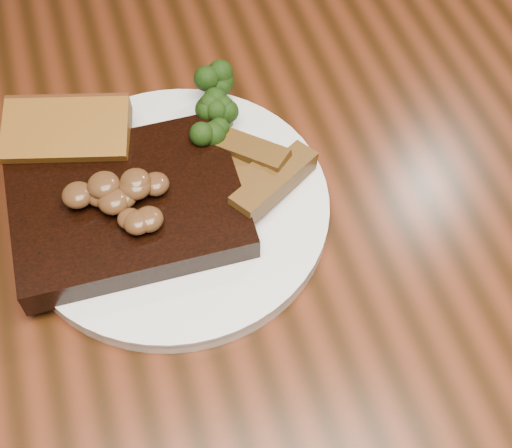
% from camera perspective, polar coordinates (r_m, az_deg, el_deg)
% --- Properties ---
extents(dining_table, '(1.60, 0.90, 0.75)m').
position_cam_1_polar(dining_table, '(0.70, -1.19, -4.90)').
color(dining_table, '#502110').
rests_on(dining_table, ground).
extents(chair_far, '(0.39, 0.39, 0.83)m').
position_cam_1_polar(chair_far, '(1.31, -3.01, 17.35)').
color(chair_far, black).
rests_on(chair_far, ground).
extents(plate, '(0.29, 0.29, 0.01)m').
position_cam_1_polar(plate, '(0.63, -6.48, 1.26)').
color(plate, white).
rests_on(plate, dining_table).
extents(steak, '(0.20, 0.15, 0.03)m').
position_cam_1_polar(steak, '(0.61, -10.20, 1.40)').
color(steak, black).
rests_on(steak, plate).
extents(steak_bone, '(0.14, 0.02, 0.02)m').
position_cam_1_polar(steak_bone, '(0.58, -8.84, -3.99)').
color(steak_bone, '#C2B997').
rests_on(steak_bone, plate).
extents(mushroom_pile, '(0.08, 0.08, 0.03)m').
position_cam_1_polar(mushroom_pile, '(0.59, -10.76, 2.72)').
color(mushroom_pile, '#552C1A').
rests_on(mushroom_pile, steak).
extents(garlic_bread, '(0.12, 0.09, 0.02)m').
position_cam_1_polar(garlic_bread, '(0.67, -14.49, 5.90)').
color(garlic_bread, '#9A5B1C').
rests_on(garlic_bread, plate).
extents(potato_wedges, '(0.12, 0.12, 0.02)m').
position_cam_1_polar(potato_wedges, '(0.63, -0.53, 4.23)').
color(potato_wedges, brown).
rests_on(potato_wedges, plate).
extents(broccoli_cluster, '(0.07, 0.07, 0.04)m').
position_cam_1_polar(broccoli_cluster, '(0.66, -4.01, 8.60)').
color(broccoli_cluster, '#1B330B').
rests_on(broccoli_cluster, plate).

